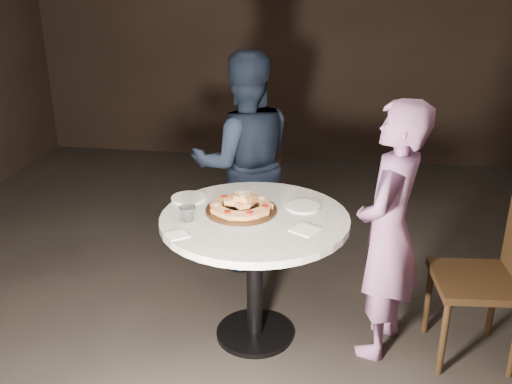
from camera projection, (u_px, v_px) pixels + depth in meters
floor at (245, 330)px, 3.65m from camera, size 7.00×7.00×0.00m
table at (255, 240)px, 3.35m from camera, size 1.29×1.29×0.83m
serving_board at (241, 210)px, 3.35m from camera, size 0.44×0.44×0.02m
focaccia_pile at (241, 204)px, 3.34m from camera, size 0.38×0.37×0.10m
plate_left at (189, 198)px, 3.53m from camera, size 0.29×0.29×0.01m
plate_right at (303, 207)px, 3.40m from camera, size 0.26×0.26×0.01m
water_glass at (187, 214)px, 3.22m from camera, size 0.10×0.10×0.09m
napkin_near at (178, 235)px, 3.06m from camera, size 0.15×0.15×0.01m
napkin_far at (305, 230)px, 3.12m from camera, size 0.18×0.18×0.01m
chair_far at (255, 181)px, 4.72m from camera, size 0.47×0.49×0.87m
chair_right at (496, 270)px, 3.22m from camera, size 0.52×0.50×0.99m
diner_navy at (244, 163)px, 4.19m from camera, size 0.95×0.84×1.64m
diner_teal at (388, 232)px, 3.22m from camera, size 0.53×0.65×1.54m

